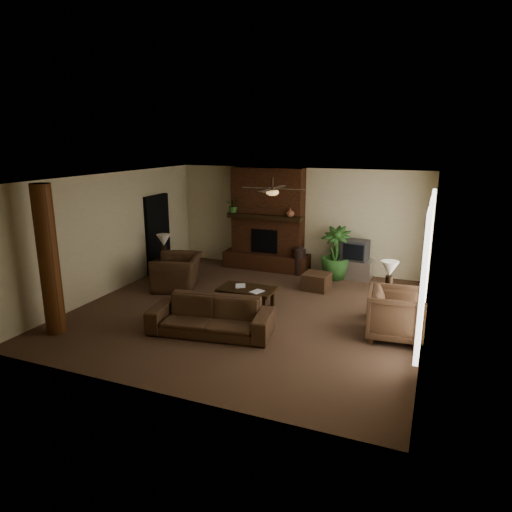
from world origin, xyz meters
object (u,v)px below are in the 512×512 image
at_px(floor_vase, 299,259).
at_px(lamp_left, 164,242).
at_px(tv_stand, 355,269).
at_px(side_table_left, 167,269).
at_px(sofa, 211,311).
at_px(armchair_right, 396,312).
at_px(side_table_right, 387,306).
at_px(ottoman, 316,281).
at_px(floor_plant, 335,264).
at_px(armchair_left, 177,266).
at_px(lamp_right, 390,271).
at_px(coffee_table, 247,291).
at_px(log_column, 49,261).

distance_m(floor_vase, lamp_left, 3.59).
bearing_deg(lamp_left, tv_stand, 23.37).
distance_m(side_table_left, lamp_left, 0.73).
relative_size(sofa, armchair_right, 2.28).
bearing_deg(side_table_right, lamp_left, 174.21).
bearing_deg(side_table_right, ottoman, 144.69).
bearing_deg(lamp_left, armchair_right, -13.95).
relative_size(floor_plant, side_table_left, 2.48).
xyz_separation_m(armchair_left, lamp_left, (-0.65, 0.44, 0.46)).
bearing_deg(tv_stand, ottoman, -116.64).
relative_size(floor_plant, side_table_right, 2.48).
bearing_deg(floor_plant, side_table_left, -156.50).
height_order(ottoman, tv_stand, tv_stand).
bearing_deg(floor_plant, lamp_right, -55.40).
xyz_separation_m(sofa, ottoman, (1.19, 3.24, -0.25)).
height_order(coffee_table, side_table_right, side_table_right).
relative_size(armchair_right, lamp_left, 1.55).
relative_size(sofa, ottoman, 3.83).
xyz_separation_m(log_column, floor_plant, (4.13, 5.36, -1.02)).
xyz_separation_m(floor_vase, side_table_right, (2.57, -2.34, -0.16)).
bearing_deg(armchair_left, sofa, 25.13).
xyz_separation_m(ottoman, side_table_left, (-3.81, -0.68, 0.08)).
distance_m(ottoman, floor_vase, 1.33).
height_order(coffee_table, floor_plant, floor_plant).
bearing_deg(side_table_right, lamp_right, 107.44).
distance_m(log_column, side_table_left, 3.79).
xyz_separation_m(log_column, armchair_right, (5.97, 2.13, -0.90)).
xyz_separation_m(floor_vase, side_table_left, (-3.04, -1.74, -0.16)).
height_order(tv_stand, floor_vase, floor_vase).
bearing_deg(floor_vase, floor_plant, 0.03).
bearing_deg(log_column, floor_vase, 59.41).
distance_m(floor_vase, lamp_right, 3.49).
relative_size(ottoman, lamp_right, 0.92).
height_order(armchair_right, side_table_right, armchair_right).
bearing_deg(armchair_left, ottoman, 91.31).
relative_size(log_column, floor_vase, 3.64).
relative_size(log_column, sofa, 1.22).
bearing_deg(lamp_right, tv_stand, 113.41).
bearing_deg(lamp_right, log_column, -151.92).
xyz_separation_m(log_column, side_table_right, (5.73, 3.01, -1.12)).
distance_m(side_table_left, lamp_right, 5.67).
distance_m(armchair_right, tv_stand, 3.68).
xyz_separation_m(armchair_right, floor_vase, (-2.80, 3.23, -0.07)).
bearing_deg(side_table_left, lamp_left, -135.16).
height_order(sofa, armchair_right, armchair_right).
distance_m(floor_plant, side_table_right, 2.84).
bearing_deg(coffee_table, floor_vase, 83.24).
distance_m(armchair_right, side_table_right, 0.95).
bearing_deg(armchair_right, ottoman, 38.17).
bearing_deg(armchair_right, coffee_table, 76.95).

